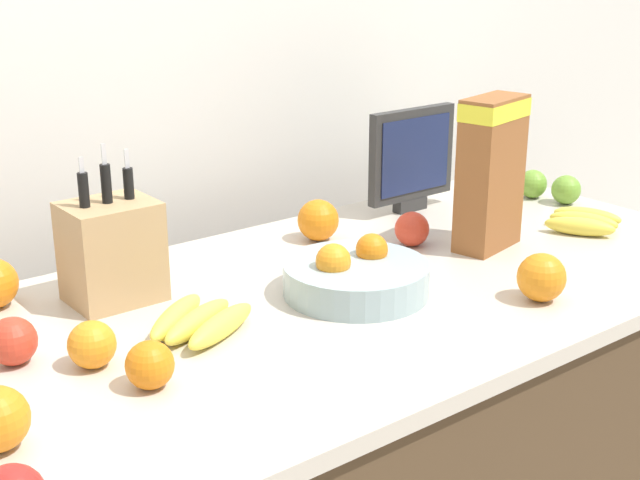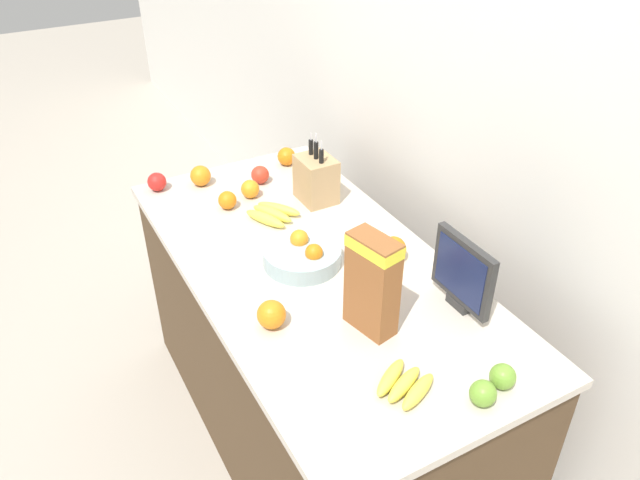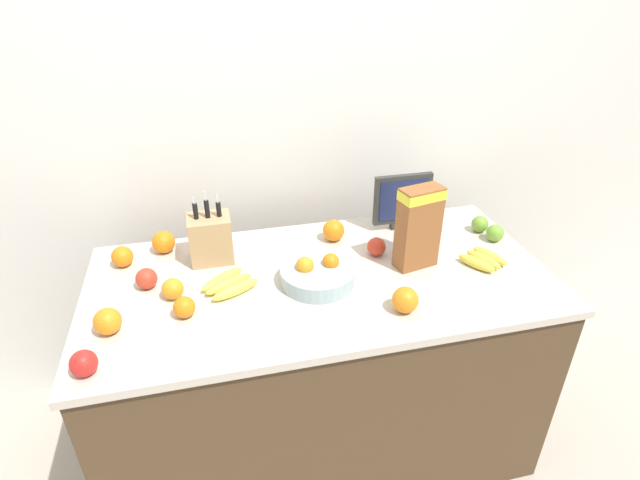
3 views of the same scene
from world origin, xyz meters
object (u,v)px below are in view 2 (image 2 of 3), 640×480
orange_mid_right (393,249)px  apple_front (157,182)px  apple_rear (503,376)px  small_monitor (463,273)px  orange_mid_left (250,189)px  banana_bunch_left (404,384)px  orange_near_bowl (227,200)px  cereal_box (372,281)px  apple_middle (378,285)px  apple_near_bananas (483,393)px  orange_by_cereal (271,314)px  fruit_bowl (303,255)px  orange_back_center (316,166)px  knife_block (316,179)px  orange_front_center (201,176)px  banana_bunch_right (272,214)px  orange_front_left (286,156)px  apple_rightmost (260,175)px

orange_mid_right → apple_front: bearing=-146.9°
apple_front → apple_rear: bearing=18.3°
small_monitor → orange_mid_left: (-0.94, -0.29, -0.09)m
banana_bunch_left → orange_near_bowl: bearing=-176.9°
cereal_box → banana_bunch_left: bearing=-24.7°
apple_rear → orange_mid_left: bearing=-171.7°
cereal_box → apple_middle: size_ratio=4.32×
apple_near_bananas → apple_rear: bearing=103.4°
orange_mid_right → orange_mid_left: size_ratio=1.21×
apple_near_bananas → orange_by_cereal: size_ratio=0.81×
fruit_bowl → orange_back_center: (-0.54, 0.35, 0.01)m
knife_block → apple_middle: (0.62, -0.12, -0.06)m
apple_rear → orange_mid_right: size_ratio=0.79×
orange_front_center → orange_near_bowl: bearing=6.5°
banana_bunch_right → orange_near_bowl: bearing=-141.7°
knife_block → apple_front: bearing=-125.4°
cereal_box → orange_front_center: 1.09m
apple_near_bananas → orange_back_center: bearing=170.3°
orange_mid_left → orange_front_center: 0.24m
orange_back_center → orange_front_center: size_ratio=1.05×
orange_mid_left → small_monitor: bearing=17.2°
cereal_box → banana_bunch_right: size_ratio=1.46×
small_monitor → apple_front: (-1.17, -0.60, -0.09)m
orange_mid_left → orange_front_left: bearing=126.3°
apple_near_bananas → orange_by_cereal: bearing=-146.7°
orange_front_center → orange_by_cereal: bearing=-6.9°
banana_bunch_right → apple_front: (-0.42, -0.32, 0.02)m
small_monitor → orange_back_center: bearing=178.2°
orange_front_center → apple_near_bananas: bearing=9.2°
apple_front → orange_by_cereal: bearing=3.4°
apple_rear → apple_rightmost: size_ratio=0.94×
orange_mid_left → orange_near_bowl: bearing=-71.5°
apple_middle → apple_rightmost: size_ratio=0.97×
knife_block → fruit_bowl: (0.36, -0.25, -0.06)m
banana_bunch_left → apple_front: (-1.37, -0.26, 0.02)m
fruit_bowl → orange_mid_right: 0.31m
cereal_box → apple_near_bananas: 0.42m
apple_middle → orange_near_bowl: bearing=-163.3°
banana_bunch_right → orange_back_center: orange_back_center is taller
orange_mid_right → orange_near_bowl: size_ratio=1.24×
knife_block → orange_front_center: size_ratio=3.36×
orange_mid_right → orange_mid_left: bearing=-158.0°
cereal_box → banana_bunch_right: 0.71m
fruit_bowl → orange_front_center: fruit_bowl is taller
apple_front → orange_by_cereal: 0.98m
orange_back_center → orange_by_cereal: (0.78, -0.57, -0.00)m
apple_front → apple_rightmost: size_ratio=1.02×
apple_front → orange_back_center: size_ratio=0.86×
fruit_bowl → apple_rear: size_ratio=3.78×
apple_front → orange_by_cereal: (0.98, 0.06, 0.01)m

